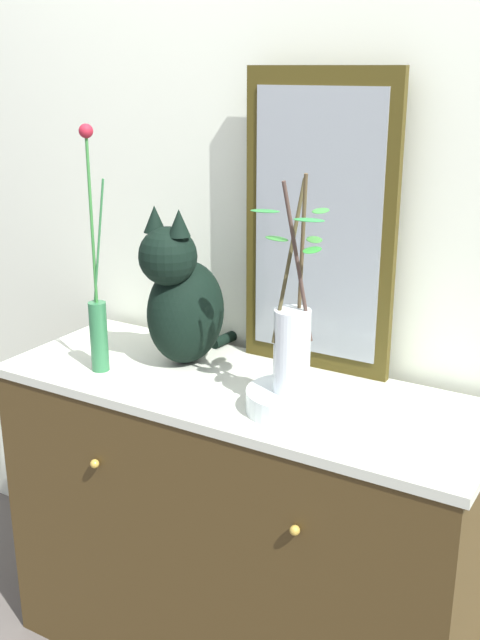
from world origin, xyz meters
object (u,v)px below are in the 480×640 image
(vase_slim_green, at_px, (97,312))
(mirror_leaning, at_px, (318,225))
(sideboard, at_px, (240,530))
(vase_glass_clear, at_px, (292,340))
(bowl_porcelain, at_px, (291,401))
(cat_sitting, at_px, (182,298))

(vase_slim_green, bearing_deg, mirror_leaning, 33.57)
(sideboard, bearing_deg, vase_glass_clear, -20.27)
(mirror_leaning, xyz_separation_m, bowl_porcelain, (0.08, -0.29, -0.37))
(vase_slim_green, bearing_deg, vase_glass_clear, 3.56)
(sideboard, xyz_separation_m, mirror_leaning, (0.11, 0.22, 0.83))
(mirror_leaning, distance_m, cat_sitting, 0.42)
(mirror_leaning, relative_size, cat_sitting, 1.78)
(vase_slim_green, height_order, vase_glass_clear, vase_slim_green)
(cat_sitting, height_order, vase_slim_green, vase_slim_green)
(cat_sitting, height_order, bowl_porcelain, cat_sitting)
(cat_sitting, bearing_deg, vase_slim_green, -135.59)
(cat_sitting, bearing_deg, mirror_leaning, 26.75)
(vase_slim_green, height_order, bowl_porcelain, vase_slim_green)
(cat_sitting, distance_m, bowl_porcelain, 0.45)
(cat_sitting, relative_size, vase_slim_green, 0.68)
(vase_glass_clear, bearing_deg, mirror_leaning, 104.82)
(cat_sitting, relative_size, vase_glass_clear, 0.86)
(sideboard, bearing_deg, vase_slim_green, -164.93)
(sideboard, height_order, vase_glass_clear, vase_glass_clear)
(bowl_porcelain, height_order, vase_glass_clear, vase_glass_clear)
(sideboard, xyz_separation_m, vase_slim_green, (-0.38, -0.10, 0.60))
(mirror_leaning, xyz_separation_m, cat_sitting, (-0.32, -0.16, -0.21))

